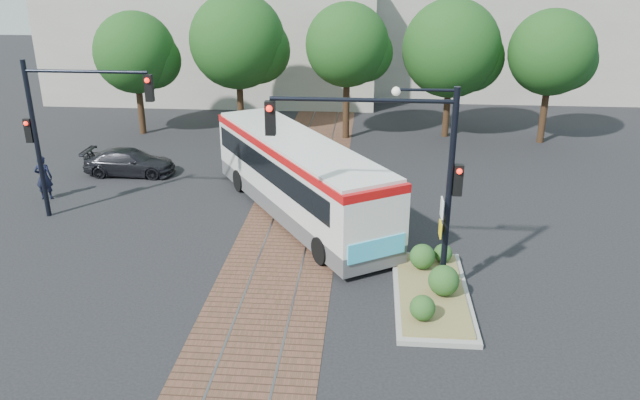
{
  "coord_description": "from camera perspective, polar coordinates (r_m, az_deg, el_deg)",
  "views": [
    {
      "loc": [
        2.85,
        -17.35,
        9.45
      ],
      "look_at": [
        1.2,
        2.47,
        1.6
      ],
      "focal_mm": 35.0,
      "sensor_mm": 36.0,
      "label": 1
    }
  ],
  "objects": [
    {
      "name": "ground",
      "position": [
        19.96,
        -4.05,
        -6.77
      ],
      "size": [
        120.0,
        120.0,
        0.0
      ],
      "primitive_type": "plane",
      "color": "black",
      "rests_on": "ground"
    },
    {
      "name": "trackbed",
      "position": [
        23.52,
        -2.6,
        -2.16
      ],
      "size": [
        3.6,
        40.0,
        0.02
      ],
      "color": "brown",
      "rests_on": "ground"
    },
    {
      "name": "tree_row",
      "position": [
        34.12,
        2.03,
        13.77
      ],
      "size": [
        26.4,
        5.6,
        7.67
      ],
      "color": "#382314",
      "rests_on": "ground"
    },
    {
      "name": "warehouses",
      "position": [
        46.57,
        0.59,
        14.58
      ],
      "size": [
        40.0,
        13.0,
        8.0
      ],
      "color": "#ADA899",
      "rests_on": "ground"
    },
    {
      "name": "city_bus",
      "position": [
        23.72,
        -2.04,
        2.41
      ],
      "size": [
        7.99,
        10.81,
        3.02
      ],
      "rotation": [
        0.0,
        0.0,
        0.56
      ],
      "color": "#4B4B4E",
      "rests_on": "ground"
    },
    {
      "name": "traffic_island",
      "position": [
        18.92,
        10.23,
        -7.67
      ],
      "size": [
        2.2,
        5.2,
        1.13
      ],
      "color": "gray",
      "rests_on": "ground"
    },
    {
      "name": "signal_pole_main",
      "position": [
        17.4,
        7.89,
        3.62
      ],
      "size": [
        5.49,
        0.46,
        6.0
      ],
      "color": "black",
      "rests_on": "ground"
    },
    {
      "name": "signal_pole_left",
      "position": [
        24.76,
        -22.5,
        6.86
      ],
      "size": [
        4.99,
        0.34,
        6.0
      ],
      "color": "black",
      "rests_on": "ground"
    },
    {
      "name": "officer",
      "position": [
        27.96,
        -23.94,
        1.89
      ],
      "size": [
        0.74,
        0.55,
        1.87
      ],
      "primitive_type": "imported",
      "rotation": [
        0.0,
        0.0,
        3.3
      ],
      "color": "black",
      "rests_on": "ground"
    },
    {
      "name": "parked_car",
      "position": [
        29.9,
        -17.01,
        3.34
      ],
      "size": [
        4.11,
        1.69,
        1.19
      ],
      "primitive_type": "imported",
      "rotation": [
        0.0,
        0.0,
        1.58
      ],
      "color": "black",
      "rests_on": "ground"
    }
  ]
}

